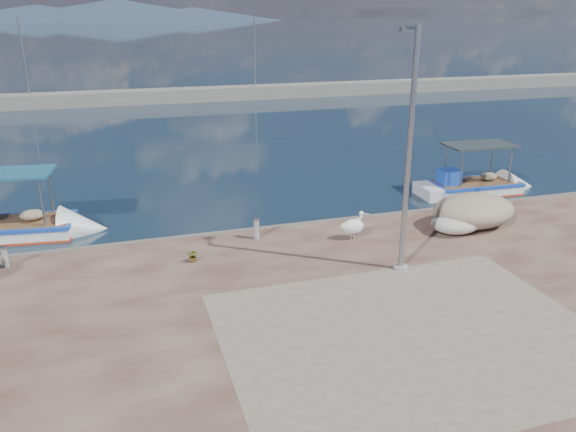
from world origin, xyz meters
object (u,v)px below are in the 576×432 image
(lamp_post, at_px, (408,162))
(bollard_near, at_px, (257,227))
(boat_left, at_px, (12,231))
(pelican, at_px, (354,226))
(boat_right, at_px, (473,189))

(lamp_post, relative_size, bollard_near, 9.15)
(boat_left, height_order, lamp_post, lamp_post)
(pelican, relative_size, lamp_post, 0.15)
(boat_left, bearing_deg, boat_right, 5.44)
(boat_left, relative_size, boat_right, 1.09)
(boat_right, relative_size, lamp_post, 0.80)
(boat_right, distance_m, pelican, 9.26)
(boat_left, bearing_deg, bollard_near, -19.51)
(lamp_post, height_order, bollard_near, lamp_post)
(boat_left, height_order, boat_right, boat_left)
(pelican, xyz_separation_m, bollard_near, (-3.14, 1.00, -0.05))
(boat_left, xyz_separation_m, boat_right, (19.38, -0.49, -0.01))
(boat_right, height_order, lamp_post, lamp_post)
(pelican, distance_m, bollard_near, 3.29)
(boat_right, bearing_deg, bollard_near, -159.84)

